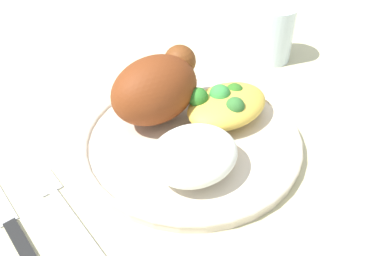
# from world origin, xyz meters

# --- Properties ---
(ground_plane) EXTENTS (2.00, 2.00, 0.00)m
(ground_plane) POSITION_xyz_m (0.00, 0.00, 0.00)
(ground_plane) COLOR beige
(plate) EXTENTS (0.26, 0.26, 0.02)m
(plate) POSITION_xyz_m (0.00, 0.00, 0.01)
(plate) COLOR beige
(plate) RESTS_ON ground_plane
(roasted_chicken) EXTENTS (0.12, 0.08, 0.08)m
(roasted_chicken) POSITION_xyz_m (-0.01, 0.05, 0.06)
(roasted_chicken) COLOR brown
(roasted_chicken) RESTS_ON plate
(rice_pile) EXTENTS (0.10, 0.08, 0.04)m
(rice_pile) POSITION_xyz_m (-0.03, -0.04, 0.04)
(rice_pile) COLOR white
(rice_pile) RESTS_ON plate
(mac_cheese_with_broccoli) EXTENTS (0.11, 0.08, 0.04)m
(mac_cheese_with_broccoli) POSITION_xyz_m (0.05, -0.00, 0.03)
(mac_cheese_with_broccoli) COLOR gold
(mac_cheese_with_broccoli) RESTS_ON plate
(fork) EXTENTS (0.02, 0.14, 0.01)m
(fork) POSITION_xyz_m (-0.16, 0.01, 0.00)
(fork) COLOR #B2B2B7
(fork) RESTS_ON ground_plane
(knife) EXTENTS (0.02, 0.19, 0.01)m
(knife) POSITION_xyz_m (-0.21, 0.02, 0.00)
(knife) COLOR black
(knife) RESTS_ON ground_plane
(water_glass) EXTENTS (0.06, 0.06, 0.08)m
(water_glass) POSITION_xyz_m (0.22, 0.08, 0.04)
(water_glass) COLOR silver
(water_glass) RESTS_ON ground_plane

